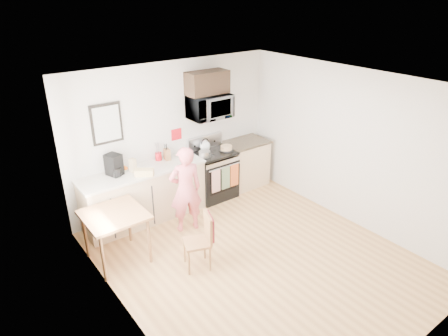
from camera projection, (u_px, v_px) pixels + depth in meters
floor at (256, 258)px, 5.99m from camera, size 4.60×4.60×0.00m
back_wall at (174, 135)px, 7.12m from camera, size 4.00×0.04×2.60m
front_wall at (421, 266)px, 3.78m from camera, size 4.00×0.04×2.60m
left_wall at (122, 229)px, 4.35m from camera, size 0.04×4.60×2.60m
right_wall at (351, 148)px, 6.55m from camera, size 0.04×4.60×2.60m
ceiling at (263, 85)px, 4.91m from camera, size 4.00×4.60×0.04m
window at (96, 181)px, 4.85m from camera, size 0.06×1.40×1.50m
cabinet_left at (145, 196)px, 6.82m from camera, size 2.10×0.60×0.90m
countertop_left at (142, 171)px, 6.62m from camera, size 2.14×0.64×0.04m
cabinet_right at (245, 164)px, 8.04m from camera, size 0.84×0.60×0.90m
countertop_right at (245, 142)px, 7.85m from camera, size 0.88×0.64×0.04m
range at (213, 175)px, 7.59m from camera, size 0.76×0.70×1.16m
microwave at (209, 107)px, 7.12m from camera, size 0.76×0.51×0.42m
upper_cabinet at (207, 83)px, 6.98m from camera, size 0.76×0.35×0.40m
wall_art at (107, 124)px, 6.26m from camera, size 0.50×0.04×0.65m
wall_trivet at (176, 134)px, 7.14m from camera, size 0.20×0.02×0.20m
person at (186, 190)px, 6.42m from camera, size 0.61×0.48×1.47m
dining_table at (114, 219)px, 5.68m from camera, size 0.84×0.84×0.78m
chair at (205, 233)px, 5.61m from camera, size 0.49×0.46×0.85m
knife_block at (167, 154)px, 6.97m from camera, size 0.11×0.14×0.20m
utensil_crock at (158, 153)px, 6.93m from camera, size 0.11×0.11×0.34m
fruit_bowl at (123, 169)px, 6.56m from camera, size 0.25×0.25×0.09m
milk_carton at (133, 165)px, 6.49m from camera, size 0.11×0.11×0.23m
coffee_maker at (114, 166)px, 6.37m from camera, size 0.27×0.32×0.35m
bread_bag at (144, 172)px, 6.40m from camera, size 0.32×0.29×0.11m
cake at (226, 148)px, 7.44m from camera, size 0.26×0.26×0.09m
kettle at (205, 146)px, 7.38m from camera, size 0.19×0.19×0.24m
pot at (205, 154)px, 7.15m from camera, size 0.21×0.35×0.11m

